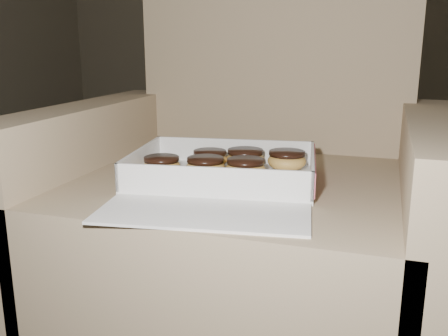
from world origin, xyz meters
TOP-DOWN VIEW (x-y plane):
  - floor at (0.00, 0.00)m, footprint 4.50×4.50m
  - armchair at (0.02, -0.13)m, footprint 0.91×0.77m
  - bakery_box at (0.00, -0.28)m, footprint 0.43×0.49m
  - donut_a at (0.01, -0.15)m, footprint 0.09×0.09m
  - donut_b at (-0.14, -0.26)m, footprint 0.08×0.08m
  - donut_c at (0.04, -0.24)m, footprint 0.08×0.08m
  - donut_d at (-0.05, -0.25)m, footprint 0.08×0.08m
  - donut_e at (0.11, -0.14)m, footprint 0.09×0.09m
  - donut_f at (-0.06, -0.17)m, footprint 0.08×0.08m
  - crumb_a at (-0.15, -0.36)m, footprint 0.01×0.01m
  - crumb_b at (-0.05, -0.25)m, footprint 0.01×0.01m
  - crumb_c at (0.06, -0.32)m, footprint 0.01×0.01m
  - crumb_d at (0.04, -0.33)m, footprint 0.01×0.01m
  - crumb_e at (0.12, -0.32)m, footprint 0.01×0.01m

SIDE VIEW (x-z plane):
  - floor at x=0.00m, z-range 0.00..0.00m
  - armchair at x=0.02m, z-range -0.18..0.77m
  - crumb_a at x=-0.15m, z-range 0.43..0.44m
  - crumb_b at x=-0.05m, z-range 0.43..0.44m
  - crumb_c at x=0.06m, z-range 0.43..0.44m
  - crumb_d at x=0.04m, z-range 0.43..0.44m
  - crumb_e at x=0.12m, z-range 0.43..0.44m
  - bakery_box at x=0.00m, z-range 0.40..0.47m
  - donut_f at x=-0.06m, z-range 0.43..0.47m
  - donut_b at x=-0.14m, z-range 0.43..0.47m
  - donut_d at x=-0.05m, z-range 0.43..0.48m
  - donut_c at x=0.04m, z-range 0.43..0.48m
  - donut_a at x=0.01m, z-range 0.43..0.48m
  - donut_e at x=0.11m, z-range 0.43..0.48m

